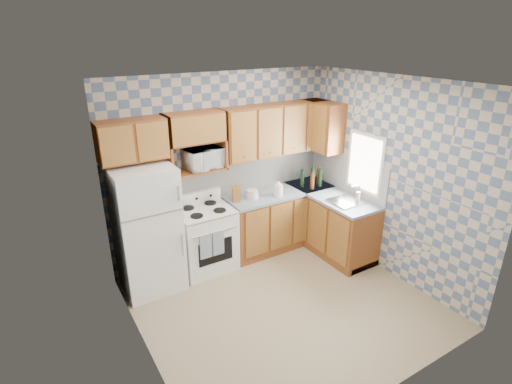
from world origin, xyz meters
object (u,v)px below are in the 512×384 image
microwave (203,158)px  refrigerator (147,230)px  electric_kettle (278,190)px  stove_body (205,240)px

microwave → refrigerator: bearing=-176.4°
microwave → electric_kettle: size_ratio=2.93×
refrigerator → stove_body: (0.80, 0.03, -0.39)m
stove_body → electric_kettle: size_ratio=5.25×
microwave → electric_kettle: (1.05, -0.29, -0.58)m
stove_body → microwave: size_ratio=1.79×
refrigerator → electric_kettle: (1.96, -0.10, 0.17)m
stove_body → electric_kettle: electric_kettle is taller
electric_kettle → stove_body: bearing=174.0°
refrigerator → microwave: size_ratio=3.34×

